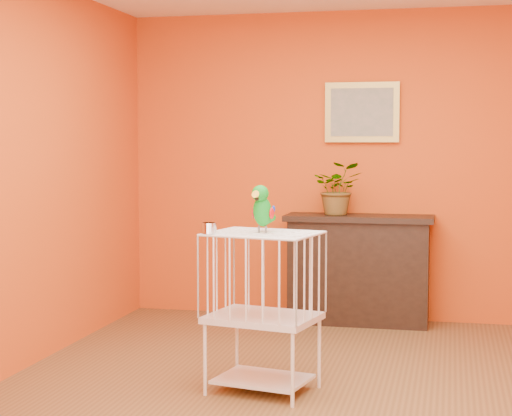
# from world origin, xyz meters

# --- Properties ---
(ground) EXTENTS (4.50, 4.50, 0.00)m
(ground) POSITION_xyz_m (0.00, 0.00, 0.00)
(ground) COLOR brown
(ground) RESTS_ON ground
(room_shell) EXTENTS (4.50, 4.50, 4.50)m
(room_shell) POSITION_xyz_m (0.00, 0.00, 1.58)
(room_shell) COLOR #C94812
(room_shell) RESTS_ON ground
(console_cabinet) EXTENTS (1.21, 0.44, 0.90)m
(console_cabinet) POSITION_xyz_m (0.00, 2.04, 0.45)
(console_cabinet) COLOR black
(console_cabinet) RESTS_ON ground
(potted_plant) EXTENTS (0.44, 0.48, 0.34)m
(potted_plant) POSITION_xyz_m (-0.17, 2.02, 1.07)
(potted_plant) COLOR #26722D
(potted_plant) RESTS_ON console_cabinet
(framed_picture) EXTENTS (0.62, 0.04, 0.50)m
(framed_picture) POSITION_xyz_m (0.00, 2.22, 1.75)
(framed_picture) COLOR #B1943F
(framed_picture) RESTS_ON room_shell
(birdcage) EXTENTS (0.71, 0.60, 0.96)m
(birdcage) POSITION_xyz_m (-0.35, -0.05, 0.50)
(birdcage) COLOR silver
(birdcage) RESTS_ON ground
(feed_cup) EXTENTS (0.09, 0.09, 0.06)m
(feed_cup) POSITION_xyz_m (-0.64, -0.19, 1.00)
(feed_cup) COLOR silver
(feed_cup) RESTS_ON birdcage
(parrot) EXTENTS (0.15, 0.26, 0.29)m
(parrot) POSITION_xyz_m (-0.36, -0.02, 1.11)
(parrot) COLOR #59544C
(parrot) RESTS_ON birdcage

